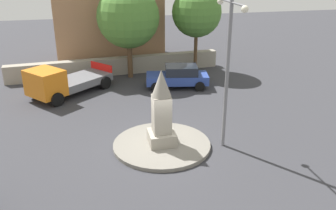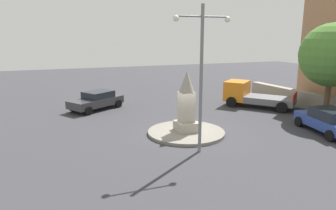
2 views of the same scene
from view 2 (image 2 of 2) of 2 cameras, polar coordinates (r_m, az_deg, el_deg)
name	(u,v)px [view 2 (image 2 of 2)]	position (r m, az deg, el deg)	size (l,w,h in m)	color
ground_plane	(186,134)	(18.26, 3.39, -5.36)	(80.00, 80.00, 0.00)	#38383D
traffic_island	(186,132)	(18.23, 3.40, -5.10)	(4.55, 4.55, 0.18)	gray
monument	(187,104)	(17.78, 3.47, 0.11)	(1.22, 1.22, 3.56)	#9E9687
streetlamp	(201,66)	(14.63, 6.24, 7.20)	(2.90, 0.28, 7.11)	slate
car_blue_parked_right	(328,120)	(20.48, 27.66, -2.56)	(2.52, 4.37, 1.51)	#2D479E
car_dark_grey_approaching	(97,100)	(24.61, -13.16, 0.91)	(4.61, 3.88, 1.42)	#38383D
truck_orange_waiting	(251,95)	(25.89, 15.20, 1.83)	(5.13, 5.53, 2.00)	orange
stone_boundary_wall	(326,104)	(25.79, 27.33, 0.09)	(15.87, 0.70, 1.27)	#9E9687
tree_near_wall	(332,55)	(24.05, 28.27, 8.17)	(4.37, 4.37, 6.57)	brown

